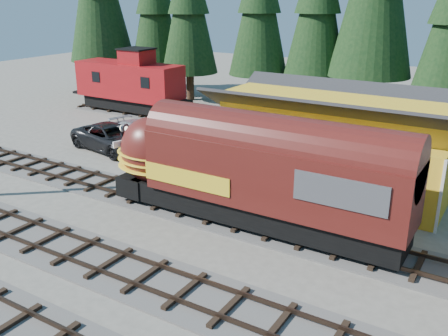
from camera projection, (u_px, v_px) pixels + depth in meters
The scene contains 7 objects.
ground at pixel (229, 273), 18.77m from camera, with size 120.00×120.00×0.00m, color #6B665B.
track_spur at pixel (238, 129), 38.13m from camera, with size 32.00×3.20×0.33m.
depot at pixel (332, 133), 26.21m from camera, with size 12.80×7.00×5.30m.
locomotive at pixel (243, 175), 22.04m from camera, with size 14.51×2.88×3.94m.
caboose at pixel (130, 83), 42.59m from camera, with size 9.84×2.85×5.12m.
pickup_truck_a at pixel (112, 138), 32.92m from camera, with size 2.87×6.21×1.73m, color black.
pickup_truck_b at pixel (140, 133), 34.30m from camera, with size 2.17×5.33×1.55m, color #A7A9AE.
Camera 1 is at (8.39, -14.04, 10.02)m, focal length 40.00 mm.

